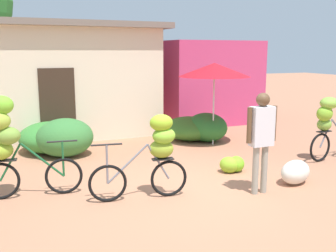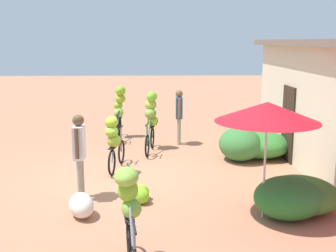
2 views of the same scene
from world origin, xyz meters
name	(u,v)px [view 2 (image 2 of 2)]	position (x,y,z in m)	size (l,w,h in m)	color
ground_plane	(121,180)	(0.00, 0.00, 0.00)	(60.00, 60.00, 0.00)	#B07454
hedge_bush_front_left	(260,144)	(-1.81, 3.68, 0.36)	(1.46, 1.69, 0.73)	#388434
hedge_bush_front_right	(240,144)	(-1.54, 3.08, 0.45)	(1.31, 1.13, 0.90)	#397937
hedge_bush_mid	(300,194)	(1.91, 3.53, 0.32)	(1.42, 1.47, 0.64)	#396F27
hedge_bush_by_door	(288,198)	(2.26, 3.18, 0.39)	(1.06, 1.25, 0.78)	#286A2A
market_umbrella	(267,112)	(2.20, 2.74, 1.95)	(1.84, 1.84, 2.13)	beige
bicycle_leftmost	(119,108)	(-4.37, -0.36, 1.01)	(1.61, 0.47, 1.72)	black
bicycle_near_pile	(151,116)	(-2.80, 0.69, 1.01)	(1.64, 0.46, 1.72)	black
bicycle_center_loaded	(114,139)	(-0.58, -0.20, 0.84)	(1.64, 0.43, 1.41)	black
bicycle_by_shop	(129,208)	(3.80, 0.41, 0.87)	(1.61, 0.43, 1.44)	black
banana_pile_on_ground	(140,194)	(1.38, 0.49, 0.16)	(0.67, 0.50, 0.33)	#8BBE2B
produce_sack	(81,205)	(2.06, -0.57, 0.22)	(0.70, 0.44, 0.44)	silver
person_vendor	(79,147)	(1.14, -0.73, 1.07)	(0.58, 0.23, 1.74)	gray
person_bystander	(179,111)	(-3.40, 1.55, 1.04)	(0.58, 0.22, 1.70)	gray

